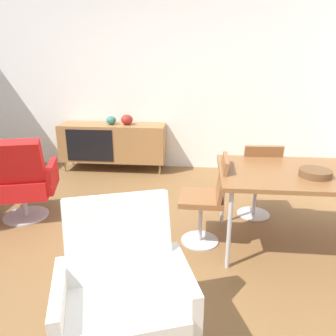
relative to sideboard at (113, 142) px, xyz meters
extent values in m
plane|color=brown|center=(0.55, -2.30, -0.44)|extent=(8.32, 8.32, 0.00)
cube|color=white|center=(0.55, 0.30, 0.96)|extent=(6.80, 0.12, 2.80)
cube|color=olive|center=(0.00, 0.00, 0.00)|extent=(1.60, 0.44, 0.56)
cube|color=black|center=(-0.30, -0.22, 0.00)|extent=(0.70, 0.01, 0.48)
cylinder|color=olive|center=(-0.74, -0.17, -0.36)|extent=(0.03, 0.03, 0.16)
cylinder|color=olive|center=(0.74, -0.17, -0.36)|extent=(0.03, 0.03, 0.16)
cylinder|color=olive|center=(-0.74, 0.17, -0.36)|extent=(0.03, 0.03, 0.16)
cylinder|color=olive|center=(0.74, 0.17, -0.36)|extent=(0.03, 0.03, 0.16)
ellipsoid|color=maroon|center=(0.23, 0.00, 0.36)|extent=(0.18, 0.18, 0.15)
ellipsoid|color=#337266|center=(-0.01, 0.00, 0.34)|extent=(0.15, 0.15, 0.12)
cube|color=brown|center=(2.30, -1.99, 0.28)|extent=(1.60, 0.90, 0.04)
cylinder|color=#B7B7BC|center=(1.58, -2.38, -0.09)|extent=(0.04, 0.04, 0.70)
cylinder|color=#B7B7BC|center=(1.58, -1.60, -0.09)|extent=(0.04, 0.04, 0.70)
cylinder|color=brown|center=(2.29, -2.11, 0.33)|extent=(0.26, 0.26, 0.06)
cube|color=brown|center=(1.95, -1.37, 0.01)|extent=(0.42, 0.42, 0.05)
cube|color=brown|center=(1.96, -1.55, 0.23)|extent=(0.38, 0.11, 0.38)
cylinder|color=#B7B7BC|center=(1.95, -1.37, -0.23)|extent=(0.04, 0.04, 0.42)
cylinder|color=#B7B7BC|center=(1.95, -1.37, -0.43)|extent=(0.36, 0.36, 0.01)
cube|color=brown|center=(1.35, -1.99, 0.01)|extent=(0.41, 0.41, 0.05)
cube|color=brown|center=(1.53, -2.00, 0.23)|extent=(0.10, 0.38, 0.38)
cylinder|color=#B7B7BC|center=(1.35, -1.99, -0.23)|extent=(0.04, 0.04, 0.42)
cylinder|color=#B7B7BC|center=(1.35, -1.99, -0.43)|extent=(0.36, 0.36, 0.01)
cube|color=red|center=(-0.58, -1.66, -0.06)|extent=(0.73, 0.71, 0.20)
cube|color=red|center=(-0.51, -1.89, 0.25)|extent=(0.65, 0.43, 0.51)
cube|color=red|center=(-0.26, -1.57, 0.02)|extent=(0.20, 0.50, 0.28)
cylinder|color=#B7B7BC|center=(-0.58, -1.66, -0.30)|extent=(0.06, 0.06, 0.28)
cylinder|color=#B7B7BC|center=(-0.58, -1.66, -0.43)|extent=(0.48, 0.48, 0.02)
cube|color=silver|center=(0.94, -3.35, -0.06)|extent=(0.75, 0.72, 0.20)
cube|color=silver|center=(0.86, -3.13, 0.25)|extent=(0.65, 0.45, 0.51)
cube|color=silver|center=(0.63, -3.46, 0.02)|extent=(0.22, 0.50, 0.28)
cube|color=silver|center=(1.25, -3.25, 0.02)|extent=(0.22, 0.50, 0.28)
camera|label=1|loc=(1.31, -4.75, 1.24)|focal=34.70mm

